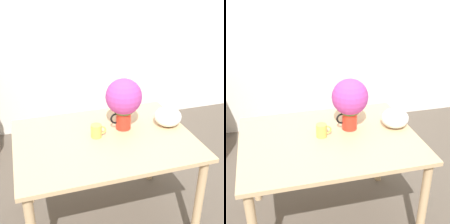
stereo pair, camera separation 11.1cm
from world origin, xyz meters
The scene contains 5 objects.
wall_back centered at (0.00, 1.88, 1.30)m, with size 8.00×0.05×2.60m.
table centered at (-0.06, 0.13, 0.68)m, with size 1.27×0.94×0.79m.
flower_vase centered at (0.12, 0.22, 1.02)m, with size 0.27×0.27×0.39m.
coffee_mug centered at (-0.11, 0.16, 0.84)m, with size 0.11×0.08×0.10m.
white_bowl centered at (0.46, 0.17, 0.86)m, with size 0.21×0.21×0.14m.
Camera 2 is at (-0.47, -1.76, 1.94)m, focal length 50.00 mm.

